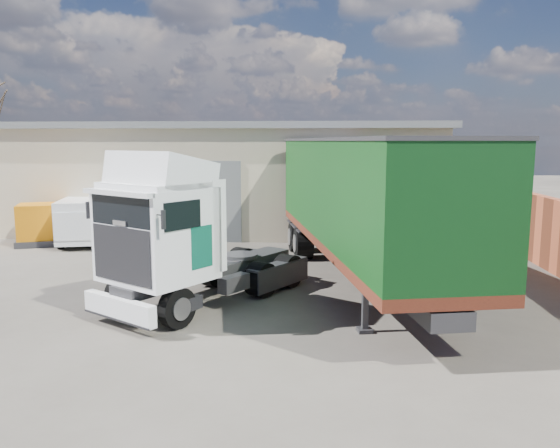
# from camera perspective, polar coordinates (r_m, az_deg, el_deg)

# --- Properties ---
(ground) EXTENTS (120.00, 120.00, 0.00)m
(ground) POSITION_cam_1_polar(r_m,az_deg,el_deg) (14.79, -9.51, -9.01)
(ground) COLOR #292721
(ground) RESTS_ON ground
(warehouse) EXTENTS (30.60, 12.60, 5.42)m
(warehouse) POSITION_cam_1_polar(r_m,az_deg,el_deg) (31.19, -13.53, 5.13)
(warehouse) COLOR beige
(warehouse) RESTS_ON ground
(brick_boundary_wall) EXTENTS (0.35, 26.00, 2.50)m
(brick_boundary_wall) POSITION_cam_1_polar(r_m,az_deg,el_deg) (21.54, 26.13, -0.80)
(brick_boundary_wall) COLOR brown
(brick_boundary_wall) RESTS_ON ground
(tractor_unit) EXTENTS (5.35, 6.49, 4.23)m
(tractor_unit) POSITION_cam_1_polar(r_m,az_deg,el_deg) (14.63, -10.26, -2.04)
(tractor_unit) COLOR black
(tractor_unit) RESTS_ON ground
(box_trailer) EXTENTS (5.47, 14.01, 4.56)m
(box_trailer) POSITION_cam_1_polar(r_m,az_deg,el_deg) (17.14, 8.30, 2.94)
(box_trailer) COLOR #2D2D30
(box_trailer) RESTS_ON ground
(panel_van) EXTENTS (3.04, 5.16, 1.98)m
(panel_van) POSITION_cam_1_polar(r_m,az_deg,el_deg) (25.65, -19.40, 0.47)
(panel_van) COLOR black
(panel_van) RESTS_ON ground
(orange_skip) EXTENTS (3.27, 2.63, 1.78)m
(orange_skip) POSITION_cam_1_polar(r_m,az_deg,el_deg) (25.76, -22.70, -0.24)
(orange_skip) COLOR #2D2D30
(orange_skip) RESTS_ON ground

